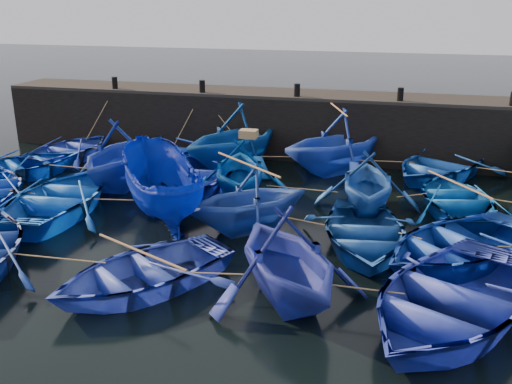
# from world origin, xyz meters

# --- Properties ---
(ground) EXTENTS (120.00, 120.00, 0.00)m
(ground) POSITION_xyz_m (0.00, 0.00, 0.00)
(ground) COLOR black
(ground) RESTS_ON ground
(quay_wall) EXTENTS (26.00, 2.50, 2.50)m
(quay_wall) POSITION_xyz_m (0.00, 10.50, 1.25)
(quay_wall) COLOR black
(quay_wall) RESTS_ON ground
(quay_top) EXTENTS (26.00, 2.50, 0.12)m
(quay_top) POSITION_xyz_m (0.00, 10.50, 2.56)
(quay_top) COLOR black
(quay_top) RESTS_ON quay_wall
(bollard_0) EXTENTS (0.24, 0.24, 0.50)m
(bollard_0) POSITION_xyz_m (-8.00, 9.60, 2.87)
(bollard_0) COLOR black
(bollard_0) RESTS_ON quay_top
(bollard_1) EXTENTS (0.24, 0.24, 0.50)m
(bollard_1) POSITION_xyz_m (-4.00, 9.60, 2.87)
(bollard_1) COLOR black
(bollard_1) RESTS_ON quay_top
(bollard_2) EXTENTS (0.24, 0.24, 0.50)m
(bollard_2) POSITION_xyz_m (0.00, 9.60, 2.87)
(bollard_2) COLOR black
(bollard_2) RESTS_ON quay_top
(bollard_3) EXTENTS (0.24, 0.24, 0.50)m
(bollard_3) POSITION_xyz_m (4.00, 9.60, 2.87)
(bollard_3) COLOR black
(bollard_3) RESTS_ON quay_top
(boat_0) EXTENTS (3.86, 4.88, 0.91)m
(boat_0) POSITION_xyz_m (-8.97, 7.28, 0.46)
(boat_0) COLOR #20379F
(boat_0) RESTS_ON ground
(boat_1) EXTENTS (4.55, 6.03, 1.18)m
(boat_1) POSITION_xyz_m (-4.99, 7.56, 0.59)
(boat_1) COLOR #1034BC
(boat_1) RESTS_ON ground
(boat_2) EXTENTS (5.99, 6.27, 2.57)m
(boat_2) POSITION_xyz_m (-2.06, 7.73, 1.28)
(boat_2) COLOR navy
(boat_2) RESTS_ON ground
(boat_3) EXTENTS (6.11, 6.11, 2.44)m
(boat_3) POSITION_xyz_m (1.80, 8.20, 1.22)
(boat_3) COLOR blue
(boat_3) RESTS_ON ground
(boat_4) EXTENTS (5.71, 6.21, 1.05)m
(boat_4) POSITION_xyz_m (5.62, 8.42, 0.53)
(boat_4) COLOR #124497
(boat_4) RESTS_ON ground
(boat_6) EXTENTS (5.23, 5.57, 0.94)m
(boat_6) POSITION_xyz_m (-9.34, 4.66, 0.47)
(boat_6) COLOR #0A42B7
(boat_6) RESTS_ON ground
(boat_7) EXTENTS (4.15, 4.79, 2.47)m
(boat_7) POSITION_xyz_m (-5.22, 4.59, 1.24)
(boat_7) COLOR #1A359C
(boat_7) RESTS_ON ground
(boat_8) EXTENTS (4.33, 5.68, 1.10)m
(boat_8) POSITION_xyz_m (-2.60, 4.88, 0.55)
(boat_8) COLOR #1B2F9E
(boat_8) RESTS_ON ground
(boat_9) EXTENTS (4.42, 4.80, 2.11)m
(boat_9) POSITION_xyz_m (-0.85, 4.34, 1.05)
(boat_9) COLOR #01459D
(boat_9) RESTS_ON ground
(boat_10) EXTENTS (3.67, 4.14, 2.02)m
(boat_10) POSITION_xyz_m (3.30, 4.26, 1.01)
(boat_10) COLOR #1C4D98
(boat_10) RESTS_ON ground
(boat_11) EXTENTS (3.99, 4.95, 0.91)m
(boat_11) POSITION_xyz_m (6.00, 4.84, 0.45)
(boat_11) COLOR navy
(boat_11) RESTS_ON ground
(boat_14) EXTENTS (4.23, 5.56, 1.08)m
(boat_14) POSITION_xyz_m (-5.84, 1.68, 0.54)
(boat_14) COLOR blue
(boat_14) RESTS_ON ground
(boat_15) EXTENTS (4.72, 5.51, 2.06)m
(boat_15) POSITION_xyz_m (-2.60, 1.94, 1.03)
(boat_15) COLOR #001688
(boat_15) RESTS_ON ground
(boat_16) EXTENTS (4.91, 4.86, 1.96)m
(boat_16) POSITION_xyz_m (0.13, 1.79, 0.98)
(boat_16) COLOR #214396
(boat_16) RESTS_ON ground
(boat_17) EXTENTS (3.92, 5.00, 0.95)m
(boat_17) POSITION_xyz_m (3.42, 1.40, 0.47)
(boat_17) COLOR navy
(boat_17) RESTS_ON ground
(boat_18) EXTENTS (6.08, 6.20, 1.05)m
(boat_18) POSITION_xyz_m (5.80, 1.13, 0.53)
(boat_18) COLOR #0E3597
(boat_18) RESTS_ON ground
(boat_22) EXTENTS (5.15, 5.45, 0.92)m
(boat_22) POSITION_xyz_m (-1.28, -2.17, 0.46)
(boat_22) COLOR blue
(boat_22) RESTS_ON ground
(boat_23) EXTENTS (5.22, 5.37, 2.16)m
(boat_23) POSITION_xyz_m (2.03, -1.89, 1.08)
(boat_23) COLOR navy
(boat_23) RESTS_ON ground
(boat_24) EXTENTS (6.15, 6.93, 1.19)m
(boat_24) POSITION_xyz_m (5.43, -1.89, 0.59)
(boat_24) COLOR navy
(boat_24) RESTS_ON ground
(wooden_crate) EXTENTS (0.56, 0.42, 0.26)m
(wooden_crate) POSITION_xyz_m (-0.55, 4.34, 2.24)
(wooden_crate) COLOR olive
(wooden_crate) RESTS_ON boat_9
(mooring_ropes) EXTENTS (18.14, 11.96, 2.10)m
(mooring_ropes) POSITION_xyz_m (-0.27, 5.08, 0.88)
(mooring_ropes) COLOR tan
(mooring_ropes) RESTS_ON ground
(loose_oars) EXTENTS (9.53, 12.45, 1.59)m
(loose_oars) POSITION_xyz_m (1.66, 3.16, 1.59)
(loose_oars) COLOR #99724C
(loose_oars) RESTS_ON ground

